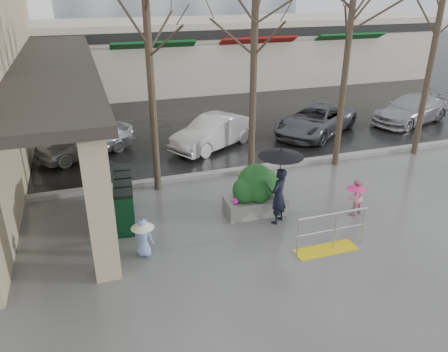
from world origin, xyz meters
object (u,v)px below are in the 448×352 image
tree_east (442,5)px  car_d (411,109)px  handrail (329,237)px  car_a (85,139)px  tree_midwest (255,13)px  child_pink (355,195)px  tree_west (147,22)px  tree_mideast (351,24)px  planter (256,190)px  woman (280,178)px  child_blue (143,234)px  news_boxes (124,199)px  car_c (316,120)px  car_b (213,132)px

tree_east → car_d: tree_east is taller
handrail → tree_east: (6.64, 4.80, 5.01)m
handrail → car_a: bearing=122.0°
tree_midwest → car_d: size_ratio=1.61×
child_pink → car_a: bearing=-57.8°
tree_west → tree_midwest: bearing=0.0°
handrail → child_pink: size_ratio=1.77×
tree_mideast → planter: size_ratio=3.75×
woman → car_a: woman is taller
woman → child_blue: (-3.75, -0.46, -0.73)m
tree_west → woman: (2.75, -3.14, -3.76)m
news_boxes → child_pink: bearing=-10.6°
tree_east → car_c: bearing=126.5°
planter → tree_east: bearing=17.8°
car_b → handrail: bearing=-26.7°
handrail → car_b: car_b is taller
child_pink → car_c: bearing=-122.5°
handrail → planter: bearing=113.0°
handrail → planter: size_ratio=1.10×
tree_east → child_blue: (-11.00, -3.60, -4.79)m
tree_west → news_boxes: size_ratio=3.07×
tree_west → news_boxes: (-1.20, -1.60, -4.48)m
car_c → car_d: same height
news_boxes → car_a: bearing=104.3°
handrail → car_d: bearing=41.7°
car_c → car_d: 5.06m
car_c → news_boxes: bearing=-94.0°
tree_mideast → tree_east: tree_east is taller
tree_midwest → car_d: bearing=20.0°
car_c → car_b: bearing=-120.8°
handrail → tree_midwest: 6.83m
tree_east → planter: (-7.64, -2.45, -4.67)m
handrail → woman: 2.01m
woman → planter: size_ratio=1.26×
handrail → car_a: size_ratio=0.51×
child_blue → car_c: size_ratio=0.22×
car_d → handrail: bearing=-66.7°
tree_west → car_b: bearing=47.8°
handrail → car_a: car_a is taller
tree_west → tree_midwest: (3.20, 0.00, 0.15)m
tree_west → child_blue: 5.84m
tree_west → tree_mideast: tree_west is taller
tree_west → child_pink: size_ratio=6.34×
tree_mideast → woman: bearing=-140.1°
tree_east → woman: (-7.25, -3.14, -4.06)m
tree_midwest → tree_east: size_ratio=0.97×
tree_midwest → tree_east: bearing=-0.0°
tree_mideast → news_boxes: tree_mideast is taller
tree_west → woman: 5.62m
planter → car_c: bearing=48.2°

